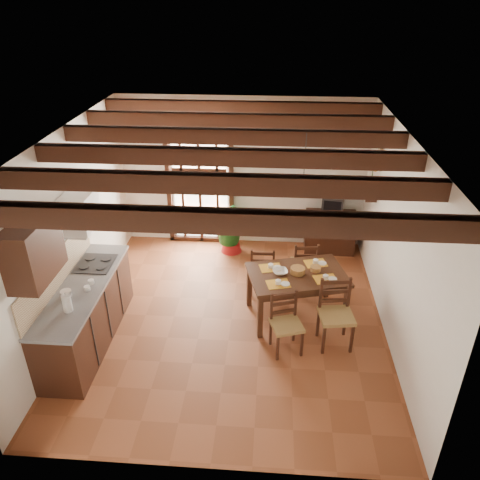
# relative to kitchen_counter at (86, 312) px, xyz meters

# --- Properties ---
(ground_plane) EXTENTS (5.00, 5.00, 0.00)m
(ground_plane) POSITION_rel_kitchen_counter_xyz_m (1.96, 0.60, -0.47)
(ground_plane) COLOR brown
(room_shell) EXTENTS (4.52, 5.02, 2.81)m
(room_shell) POSITION_rel_kitchen_counter_xyz_m (1.96, 0.60, 1.34)
(room_shell) COLOR silver
(room_shell) RESTS_ON ground_plane
(ceiling_beams) EXTENTS (4.50, 4.34, 0.20)m
(ceiling_beams) POSITION_rel_kitchen_counter_xyz_m (1.96, 0.60, 2.22)
(ceiling_beams) COLOR black
(ceiling_beams) RESTS_ON room_shell
(french_door) EXTENTS (1.26, 0.11, 2.32)m
(french_door) POSITION_rel_kitchen_counter_xyz_m (1.16, 3.05, 0.70)
(french_door) COLOR white
(french_door) RESTS_ON ground_plane
(kitchen_counter) EXTENTS (0.64, 2.25, 1.38)m
(kitchen_counter) POSITION_rel_kitchen_counter_xyz_m (0.00, 0.00, 0.00)
(kitchen_counter) COLOR #321910
(kitchen_counter) RESTS_ON ground_plane
(upper_cabinet) EXTENTS (0.35, 0.80, 0.70)m
(upper_cabinet) POSITION_rel_kitchen_counter_xyz_m (-0.12, -0.70, 1.38)
(upper_cabinet) COLOR #321910
(upper_cabinet) RESTS_ON room_shell
(range_hood) EXTENTS (0.38, 0.60, 0.54)m
(range_hood) POSITION_rel_kitchen_counter_xyz_m (-0.09, 0.55, 1.26)
(range_hood) COLOR white
(range_hood) RESTS_ON room_shell
(counter_items) EXTENTS (0.50, 1.43, 0.25)m
(counter_items) POSITION_rel_kitchen_counter_xyz_m (0.00, 0.09, 0.49)
(counter_items) COLOR black
(counter_items) RESTS_ON kitchen_counter
(dining_table) EXTENTS (1.57, 1.22, 0.75)m
(dining_table) POSITION_rel_kitchen_counter_xyz_m (2.91, 0.77, 0.18)
(dining_table) COLOR #391F12
(dining_table) RESTS_ON ground_plane
(chair_near_left) EXTENTS (0.49, 0.48, 0.86)m
(chair_near_left) POSITION_rel_kitchen_counter_xyz_m (2.76, -0.01, -0.20)
(chair_near_left) COLOR olive
(chair_near_left) RESTS_ON ground_plane
(chair_near_right) EXTENTS (0.50, 0.49, 0.98)m
(chair_near_right) POSITION_rel_kitchen_counter_xyz_m (3.43, 0.17, -0.17)
(chair_near_right) COLOR olive
(chair_near_right) RESTS_ON ground_plane
(chair_far_left) EXTENTS (0.40, 0.38, 0.86)m
(chair_far_left) POSITION_rel_kitchen_counter_xyz_m (2.39, 1.37, -0.20)
(chair_far_left) COLOR olive
(chair_far_left) RESTS_ON ground_plane
(chair_far_right) EXTENTS (0.44, 0.43, 0.89)m
(chair_far_right) POSITION_rel_kitchen_counter_xyz_m (3.06, 1.55, -0.19)
(chair_far_right) COLOR olive
(chair_far_right) RESTS_ON ground_plane
(table_setting) EXTENTS (1.01, 0.68, 0.09)m
(table_setting) POSITION_rel_kitchen_counter_xyz_m (2.91, 0.77, 0.31)
(table_setting) COLOR orange
(table_setting) RESTS_ON dining_table
(table_bowl) EXTENTS (0.26, 0.26, 0.05)m
(table_bowl) POSITION_rel_kitchen_counter_xyz_m (2.66, 0.76, 0.31)
(table_bowl) COLOR white
(table_bowl) RESTS_ON dining_table
(sideboard) EXTENTS (0.92, 0.43, 0.78)m
(sideboard) POSITION_rel_kitchen_counter_xyz_m (3.60, 2.83, -0.08)
(sideboard) COLOR #321910
(sideboard) RESTS_ON ground_plane
(crt_tv) EXTENTS (0.43, 0.40, 0.33)m
(crt_tv) POSITION_rel_kitchen_counter_xyz_m (3.60, 2.82, 0.50)
(crt_tv) COLOR black
(crt_tv) RESTS_ON sideboard
(fuse_box) EXTENTS (0.25, 0.03, 0.32)m
(fuse_box) POSITION_rel_kitchen_counter_xyz_m (3.46, 3.08, 1.28)
(fuse_box) COLOR white
(fuse_box) RESTS_ON room_shell
(plant_pot) EXTENTS (0.39, 0.39, 0.24)m
(plant_pot) POSITION_rel_kitchen_counter_xyz_m (1.77, 2.67, -0.36)
(plant_pot) COLOR maroon
(plant_pot) RESTS_ON ground_plane
(potted_plant) EXTENTS (2.32, 2.11, 2.22)m
(potted_plant) POSITION_rel_kitchen_counter_xyz_m (1.77, 2.67, 0.10)
(potted_plant) COLOR #144C19
(potted_plant) RESTS_ON ground_plane
(wall_shelf) EXTENTS (0.20, 0.42, 0.20)m
(wall_shelf) POSITION_rel_kitchen_counter_xyz_m (4.10, 2.20, 1.04)
(wall_shelf) COLOR #321910
(wall_shelf) RESTS_ON room_shell
(shelf_vase) EXTENTS (0.15, 0.15, 0.15)m
(shelf_vase) POSITION_rel_kitchen_counter_xyz_m (4.10, 2.20, 1.18)
(shelf_vase) COLOR #B2BFB2
(shelf_vase) RESTS_ON wall_shelf
(shelf_flowers) EXTENTS (0.14, 0.14, 0.36)m
(shelf_flowers) POSITION_rel_kitchen_counter_xyz_m (4.10, 2.20, 1.38)
(shelf_flowers) COLOR orange
(shelf_flowers) RESTS_ON shelf_vase
(framed_picture) EXTENTS (0.03, 0.32, 0.32)m
(framed_picture) POSITION_rel_kitchen_counter_xyz_m (4.18, 2.20, 1.58)
(framed_picture) COLOR brown
(framed_picture) RESTS_ON room_shell
(pendant_lamp) EXTENTS (0.36, 0.36, 0.84)m
(pendant_lamp) POSITION_rel_kitchen_counter_xyz_m (2.91, 0.87, 1.60)
(pendant_lamp) COLOR black
(pendant_lamp) RESTS_ON room_shell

